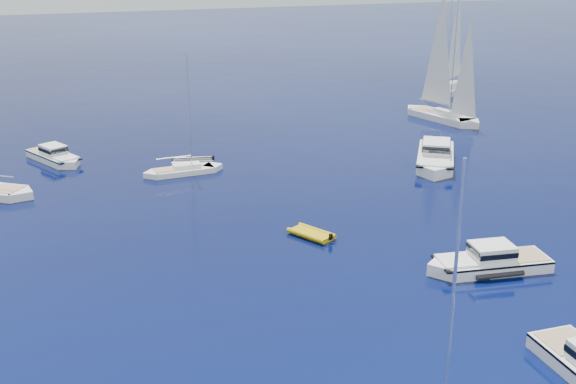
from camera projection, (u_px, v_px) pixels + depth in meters
name	position (u px, v px, depth m)	size (l,w,h in m)	color
motor_cruiser_centre	(488.00, 270.00, 50.49)	(2.88, 9.41, 2.47)	white
motor_cruiser_distant	(435.00, 164.00, 73.56)	(3.57, 11.67, 3.06)	white
motor_cruiser_horizon	(55.00, 161.00, 74.50)	(2.55, 8.34, 2.19)	white
sailboat_centre	(184.00, 173.00, 70.78)	(2.15, 8.28, 12.17)	white
sailboat_sails_r	(442.00, 120.00, 91.15)	(3.22, 12.37, 18.18)	silver
sailboat_sails_far	(449.00, 92.00, 106.81)	(3.42, 13.17, 19.36)	white
tender_yellow	(311.00, 236.00, 56.08)	(2.07, 3.81, 0.95)	#C1A10B
tender_grey_near	(495.00, 275.00, 49.75)	(2.00, 3.64, 0.95)	black
tender_grey_far	(192.00, 163.00, 73.88)	(2.30, 4.30, 0.95)	black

